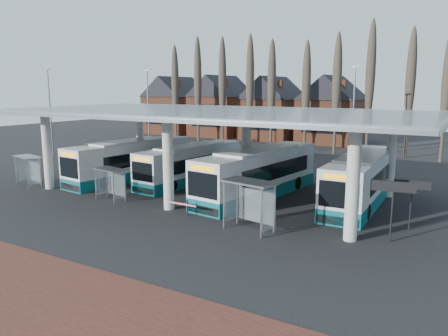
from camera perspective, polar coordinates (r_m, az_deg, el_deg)
The scene contains 17 objects.
ground at distance 27.65m, azimuth -10.34°, elevation -6.50°, with size 140.00×140.00×0.00m, color black.
station_canopy at distance 33.01m, azimuth -1.55°, elevation 6.45°, with size 32.00×16.00×6.34m.
poplar_row at distance 55.75m, azimuth 12.40°, elevation 11.01°, with size 45.10×1.10×14.50m.
townhouse_row at distance 72.06m, azimuth 2.99°, elevation 8.79°, with size 36.80×10.30×12.25m.
lamp_post_a at distance 54.96m, azimuth -9.88°, elevation 7.52°, with size 0.80×0.16×10.17m.
lamp_post_b at distance 47.42m, azimuth 16.52°, elevation 6.81°, with size 0.80×0.16×10.17m.
lamp_post_d at distance 55.16m, azimuth -21.75°, elevation 6.95°, with size 0.80×0.16×10.17m.
bus_0 at distance 39.43m, azimuth -12.00°, elevation 0.94°, with size 4.04×12.65×3.46m.
bus_1 at distance 37.52m, azimuth -4.29°, elevation 0.48°, with size 3.42×11.68×3.20m.
bus_2 at distance 32.49m, azimuth 4.56°, elevation -0.76°, with size 4.28×13.13×3.58m.
bus_3 at distance 31.98m, azimuth 17.58°, elevation -1.49°, with size 2.93×12.55×3.47m.
shelter_0 at distance 39.29m, azimuth -24.10°, elevation 0.47°, with size 2.89×1.90×2.47m.
shelter_1 at distance 32.30m, azimuth -14.50°, elevation -1.14°, with size 2.65×1.62×2.31m.
shelter_2 at distance 24.63m, azimuth 3.50°, elevation -3.42°, with size 3.31×2.08×2.86m.
info_sign_0 at distance 24.14m, azimuth 21.25°, elevation -2.85°, with size 2.18×0.40×3.25m.
info_sign_1 at distance 26.61m, azimuth 23.35°, elevation -2.47°, with size 1.94×0.28×2.89m.
barrier at distance 27.29m, azimuth -5.26°, elevation -4.85°, with size 2.07×0.58×1.03m.
Camera 1 is at (17.40, -19.96, 7.97)m, focal length 35.00 mm.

